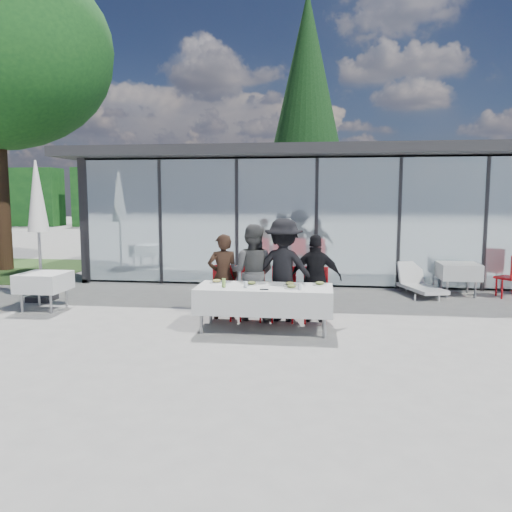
% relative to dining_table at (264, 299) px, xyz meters
% --- Properties ---
extents(ground, '(90.00, 90.00, 0.00)m').
position_rel_dining_table_xyz_m(ground, '(-0.21, -0.06, -0.54)').
color(ground, gray).
rests_on(ground, ground).
extents(pavilion, '(14.80, 8.80, 3.44)m').
position_rel_dining_table_xyz_m(pavilion, '(1.79, 8.10, 1.61)').
color(pavilion, gray).
rests_on(pavilion, ground).
extents(treeline, '(62.50, 2.00, 4.40)m').
position_rel_dining_table_xyz_m(treeline, '(-2.21, 27.94, 1.66)').
color(treeline, '#133D17').
rests_on(treeline, ground).
extents(dining_table, '(2.26, 0.96, 0.75)m').
position_rel_dining_table_xyz_m(dining_table, '(0.00, 0.00, 0.00)').
color(dining_table, silver).
rests_on(dining_table, ground).
extents(diner_a, '(0.73, 0.73, 1.56)m').
position_rel_dining_table_xyz_m(diner_a, '(-0.84, 0.73, 0.24)').
color(diner_a, black).
rests_on(diner_a, ground).
extents(diner_chair_a, '(0.44, 0.44, 0.97)m').
position_rel_dining_table_xyz_m(diner_chair_a, '(-0.84, 0.75, -0.00)').
color(diner_chair_a, red).
rests_on(diner_chair_a, ground).
extents(diner_b, '(0.95, 0.95, 1.75)m').
position_rel_dining_table_xyz_m(diner_b, '(-0.30, 0.73, 0.33)').
color(diner_b, '#4C4C4C').
rests_on(diner_b, ground).
extents(diner_chair_b, '(0.44, 0.44, 0.97)m').
position_rel_dining_table_xyz_m(diner_chair_b, '(-0.30, 0.75, -0.00)').
color(diner_chair_b, red).
rests_on(diner_chair_b, ground).
extents(diner_c, '(1.33, 1.33, 1.85)m').
position_rel_dining_table_xyz_m(diner_c, '(0.27, 0.73, 0.39)').
color(diner_c, black).
rests_on(diner_c, ground).
extents(diner_chair_c, '(0.44, 0.44, 0.97)m').
position_rel_dining_table_xyz_m(diner_chair_c, '(0.27, 0.75, -0.00)').
color(diner_chair_c, red).
rests_on(diner_chair_c, ground).
extents(diner_d, '(0.95, 0.95, 1.57)m').
position_rel_dining_table_xyz_m(diner_d, '(0.85, 0.73, 0.25)').
color(diner_d, black).
rests_on(diner_d, ground).
extents(diner_chair_d, '(0.44, 0.44, 0.97)m').
position_rel_dining_table_xyz_m(diner_chair_d, '(0.85, 0.75, -0.00)').
color(diner_chair_d, red).
rests_on(diner_chair_d, ground).
extents(plate_a, '(0.24, 0.24, 0.07)m').
position_rel_dining_table_xyz_m(plate_a, '(-0.86, 0.22, 0.24)').
color(plate_a, white).
rests_on(plate_a, dining_table).
extents(plate_b, '(0.24, 0.24, 0.07)m').
position_rel_dining_table_xyz_m(plate_b, '(-0.23, 0.08, 0.24)').
color(plate_b, white).
rests_on(plate_b, dining_table).
extents(plate_c, '(0.24, 0.24, 0.07)m').
position_rel_dining_table_xyz_m(plate_c, '(0.42, 0.12, 0.24)').
color(plate_c, white).
rests_on(plate_c, dining_table).
extents(plate_d, '(0.24, 0.24, 0.07)m').
position_rel_dining_table_xyz_m(plate_d, '(0.92, 0.21, 0.24)').
color(plate_d, white).
rests_on(plate_d, dining_table).
extents(plate_extra, '(0.24, 0.24, 0.07)m').
position_rel_dining_table_xyz_m(plate_extra, '(0.46, -0.15, 0.24)').
color(plate_extra, white).
rests_on(plate_extra, dining_table).
extents(juice_bottle, '(0.06, 0.06, 0.15)m').
position_rel_dining_table_xyz_m(juice_bottle, '(-0.66, -0.17, 0.29)').
color(juice_bottle, '#84B44B').
rests_on(juice_bottle, dining_table).
extents(drinking_glasses, '(0.97, 0.16, 0.10)m').
position_rel_dining_table_xyz_m(drinking_glasses, '(0.15, -0.18, 0.26)').
color(drinking_glasses, silver).
rests_on(drinking_glasses, dining_table).
extents(folded_eyeglasses, '(0.14, 0.03, 0.01)m').
position_rel_dining_table_xyz_m(folded_eyeglasses, '(0.03, -0.32, 0.22)').
color(folded_eyeglasses, black).
rests_on(folded_eyeglasses, dining_table).
extents(spare_table_left, '(0.86, 0.86, 0.74)m').
position_rel_dining_table_xyz_m(spare_table_left, '(-4.51, 0.97, 0.02)').
color(spare_table_left, silver).
rests_on(spare_table_left, ground).
extents(spare_table_right, '(0.86, 0.86, 0.74)m').
position_rel_dining_table_xyz_m(spare_table_right, '(4.04, 3.55, 0.02)').
color(spare_table_right, silver).
rests_on(spare_table_right, ground).
extents(spare_chair_b, '(0.62, 0.62, 0.97)m').
position_rel_dining_table_xyz_m(spare_chair_b, '(5.12, 3.32, -0.00)').
color(spare_chair_b, red).
rests_on(spare_chair_b, ground).
extents(market_umbrella, '(0.50, 0.50, 3.00)m').
position_rel_dining_table_xyz_m(market_umbrella, '(-5.04, 1.76, 1.49)').
color(market_umbrella, black).
rests_on(market_umbrella, ground).
extents(lounger, '(0.99, 1.45, 0.72)m').
position_rel_dining_table_xyz_m(lounger, '(3.17, 3.49, -0.28)').
color(lounger, silver).
rests_on(lounger, ground).
extents(conifer_tree, '(4.00, 4.00, 10.50)m').
position_rel_dining_table_xyz_m(conifer_tree, '(0.29, 12.94, 5.45)').
color(conifer_tree, '#382316').
rests_on(conifer_tree, ground).
extents(grass_patch, '(5.00, 5.00, 0.02)m').
position_rel_dining_table_xyz_m(grass_patch, '(-8.71, 5.94, -0.53)').
color(grass_patch, '#385926').
rests_on(grass_patch, ground).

